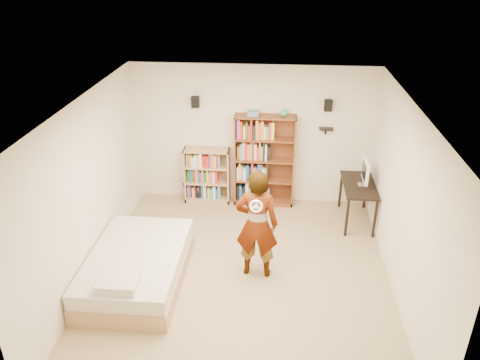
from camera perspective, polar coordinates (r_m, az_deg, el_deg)
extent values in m
cube|color=tan|center=(7.34, 0.19, -11.55)|extent=(4.50, 5.00, 0.01)
cube|color=#EEE2CC|center=(8.87, 1.55, 5.48)|extent=(4.50, 0.02, 2.70)
cube|color=#EEE2CC|center=(4.58, -2.50, -17.42)|extent=(4.50, 0.02, 2.70)
cube|color=#EEE2CC|center=(7.12, -18.14, -1.41)|extent=(0.02, 5.00, 2.70)
cube|color=#EEE2CC|center=(6.82, 19.44, -2.92)|extent=(0.02, 5.00, 2.70)
cube|color=white|center=(6.07, 0.23, 8.98)|extent=(4.50, 5.00, 0.02)
cube|color=silver|center=(8.46, 1.65, 13.79)|extent=(4.50, 0.06, 0.06)
cube|color=silver|center=(3.81, -2.83, -2.63)|extent=(4.50, 0.06, 0.06)
cube|color=silver|center=(6.63, -19.50, 8.72)|extent=(0.06, 5.00, 0.06)
cube|color=silver|center=(6.30, 20.97, 7.62)|extent=(0.06, 5.00, 0.06)
cube|color=black|center=(8.68, -5.46, 9.45)|extent=(0.14, 0.12, 0.20)
cube|color=black|center=(8.59, 10.70, 8.93)|extent=(0.14, 0.12, 0.20)
cube|color=black|center=(8.75, 10.45, 6.14)|extent=(0.25, 0.16, 0.02)
imported|color=black|center=(6.91, 2.07, -5.45)|extent=(0.66, 0.46, 1.74)
torus|color=white|center=(6.38, 1.98, -3.22)|extent=(0.19, 0.07, 0.19)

